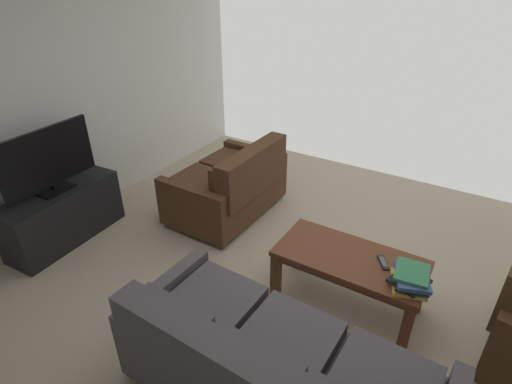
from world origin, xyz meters
The scene contains 9 objects.
ground_plane centered at (0.00, 0.00, 0.00)m, with size 5.41×5.10×0.01m, color #B7A88E.
wall_right centered at (2.71, 0.00, 1.27)m, with size 0.12×5.10×2.55m, color silver.
sofa_main centered at (-0.25, 1.01, 0.34)m, with size 1.89×0.88×0.78m.
loveseat_near centered at (1.24, -0.70, 0.35)m, with size 0.85×1.24×0.82m.
coffee_table centered at (-0.30, -0.07, 0.39)m, with size 1.10×0.54×0.47m.
tv_stand centered at (2.35, 0.53, 0.27)m, with size 0.47×1.14×0.54m.
flat_tv centered at (2.35, 0.53, 0.85)m, with size 0.22×0.92×0.60m.
book_stack centered at (-0.74, 0.02, 0.53)m, with size 0.30×0.34×0.12m.
tv_remote centered at (-0.53, -0.12, 0.48)m, with size 0.12×0.16×0.02m.
Camera 1 is at (-0.93, 2.30, 2.35)m, focal length 27.98 mm.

